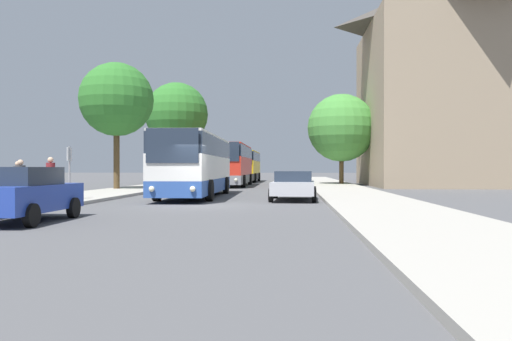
{
  "coord_description": "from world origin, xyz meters",
  "views": [
    {
      "loc": [
        3.55,
        -20.25,
        1.51
      ],
      "look_at": [
        1.45,
        9.31,
        1.38
      ],
      "focal_mm": 35.0,
      "sensor_mm": 36.0,
      "label": 1
    }
  ],
  "objects_px": {
    "bus_front": "(196,164)",
    "parked_car_left_curb": "(22,194)",
    "bus_rear": "(246,166)",
    "parked_car_right_near": "(294,185)",
    "tree_left_near": "(177,114)",
    "tree_right_near": "(341,128)",
    "pedestrian_waiting_far": "(21,182)",
    "pedestrian_walking_back": "(18,181)",
    "bus_stop_sign": "(69,166)",
    "tree_left_far": "(116,100)",
    "pedestrian_waiting_near": "(51,179)",
    "bus_middle": "(233,164)"
  },
  "relations": [
    {
      "from": "bus_middle",
      "to": "tree_left_near",
      "type": "xyz_separation_m",
      "value": [
        -6.06,
        5.01,
        4.88
      ]
    },
    {
      "from": "parked_car_left_curb",
      "to": "bus_front",
      "type": "bearing_deg",
      "value": 78.16
    },
    {
      "from": "bus_rear",
      "to": "parked_car_right_near",
      "type": "xyz_separation_m",
      "value": [
        5.21,
        -32.06,
        -1.08
      ]
    },
    {
      "from": "parked_car_left_curb",
      "to": "parked_car_right_near",
      "type": "relative_size",
      "value": 0.87
    },
    {
      "from": "parked_car_right_near",
      "to": "tree_left_near",
      "type": "height_order",
      "value": "tree_left_near"
    },
    {
      "from": "parked_car_right_near",
      "to": "tree_left_near",
      "type": "xyz_separation_m",
      "value": [
        -11.16,
        23.78,
        6.01
      ]
    },
    {
      "from": "bus_stop_sign",
      "to": "tree_right_near",
      "type": "bearing_deg",
      "value": 58.53
    },
    {
      "from": "tree_left_near",
      "to": "tree_right_near",
      "type": "xyz_separation_m",
      "value": [
        15.47,
        -2.93,
        -1.65
      ]
    },
    {
      "from": "parked_car_right_near",
      "to": "tree_left_near",
      "type": "distance_m",
      "value": 26.95
    },
    {
      "from": "bus_front",
      "to": "pedestrian_walking_back",
      "type": "relative_size",
      "value": 6.96
    },
    {
      "from": "bus_middle",
      "to": "tree_right_near",
      "type": "bearing_deg",
      "value": 11.83
    },
    {
      "from": "parked_car_right_near",
      "to": "pedestrian_walking_back",
      "type": "height_order",
      "value": "pedestrian_walking_back"
    },
    {
      "from": "parked_car_left_curb",
      "to": "pedestrian_waiting_far",
      "type": "bearing_deg",
      "value": 119.13
    },
    {
      "from": "bus_front",
      "to": "parked_car_left_curb",
      "type": "xyz_separation_m",
      "value": [
        -2.51,
        -12.54,
        -0.91
      ]
    },
    {
      "from": "bus_front",
      "to": "tree_right_near",
      "type": "bearing_deg",
      "value": 61.62
    },
    {
      "from": "bus_front",
      "to": "pedestrian_walking_back",
      "type": "distance_m",
      "value": 8.64
    },
    {
      "from": "bus_stop_sign",
      "to": "pedestrian_walking_back",
      "type": "bearing_deg",
      "value": -157.74
    },
    {
      "from": "bus_stop_sign",
      "to": "pedestrian_walking_back",
      "type": "distance_m",
      "value": 2.17
    },
    {
      "from": "pedestrian_walking_back",
      "to": "tree_left_far",
      "type": "height_order",
      "value": "tree_left_far"
    },
    {
      "from": "parked_car_right_near",
      "to": "tree_right_near",
      "type": "distance_m",
      "value": 21.73
    },
    {
      "from": "pedestrian_walking_back",
      "to": "tree_right_near",
      "type": "xyz_separation_m",
      "value": [
        16.1,
        23.96,
        4.1
      ]
    },
    {
      "from": "pedestrian_waiting_near",
      "to": "tree_right_near",
      "type": "xyz_separation_m",
      "value": [
        14.48,
        24.31,
        4.01
      ]
    },
    {
      "from": "pedestrian_waiting_near",
      "to": "tree_right_near",
      "type": "relative_size",
      "value": 0.23
    },
    {
      "from": "parked_car_right_near",
      "to": "pedestrian_waiting_near",
      "type": "relative_size",
      "value": 2.53
    },
    {
      "from": "bus_rear",
      "to": "bus_stop_sign",
      "type": "relative_size",
      "value": 4.74
    },
    {
      "from": "parked_car_left_curb",
      "to": "tree_left_far",
      "type": "relative_size",
      "value": 0.48
    },
    {
      "from": "pedestrian_waiting_far",
      "to": "tree_left_far",
      "type": "height_order",
      "value": "tree_left_far"
    },
    {
      "from": "pedestrian_waiting_far",
      "to": "tree_left_far",
      "type": "distance_m",
      "value": 15.45
    },
    {
      "from": "parked_car_left_curb",
      "to": "parked_car_right_near",
      "type": "distance_m",
      "value": 12.73
    },
    {
      "from": "bus_rear",
      "to": "bus_stop_sign",
      "type": "bearing_deg",
      "value": -97.81
    },
    {
      "from": "bus_front",
      "to": "parked_car_right_near",
      "type": "relative_size",
      "value": 2.49
    },
    {
      "from": "parked_car_right_near",
      "to": "tree_left_far",
      "type": "bearing_deg",
      "value": -35.15
    },
    {
      "from": "pedestrian_waiting_far",
      "to": "pedestrian_walking_back",
      "type": "xyz_separation_m",
      "value": [
        -1.39,
        2.26,
        -0.02
      ]
    },
    {
      "from": "parked_car_right_near",
      "to": "pedestrian_waiting_far",
      "type": "height_order",
      "value": "pedestrian_waiting_far"
    },
    {
      "from": "pedestrian_waiting_far",
      "to": "parked_car_left_curb",
      "type": "bearing_deg",
      "value": -24.36
    },
    {
      "from": "bus_rear",
      "to": "pedestrian_waiting_near",
      "type": "xyz_separation_m",
      "value": [
        -4.96,
        -35.53,
        -0.73
      ]
    },
    {
      "from": "parked_car_left_curb",
      "to": "parked_car_right_near",
      "type": "height_order",
      "value": "parked_car_left_curb"
    },
    {
      "from": "tree_left_near",
      "to": "tree_left_far",
      "type": "xyz_separation_m",
      "value": [
        -0.69,
        -14.64,
        -0.62
      ]
    },
    {
      "from": "bus_rear",
      "to": "tree_right_near",
      "type": "bearing_deg",
      "value": -49.76
    },
    {
      "from": "bus_front",
      "to": "tree_right_near",
      "type": "xyz_separation_m",
      "value": [
        9.47,
        18.47,
        3.37
      ]
    },
    {
      "from": "tree_right_near",
      "to": "tree_left_far",
      "type": "bearing_deg",
      "value": -144.09
    },
    {
      "from": "tree_left_far",
      "to": "bus_rear",
      "type": "bearing_deg",
      "value": 73.84
    },
    {
      "from": "bus_front",
      "to": "bus_rear",
      "type": "relative_size",
      "value": 1.05
    },
    {
      "from": "parked_car_right_near",
      "to": "tree_left_far",
      "type": "height_order",
      "value": "tree_left_far"
    },
    {
      "from": "bus_front",
      "to": "pedestrian_waiting_far",
      "type": "distance_m",
      "value": 9.38
    },
    {
      "from": "pedestrian_walking_back",
      "to": "bus_rear",
      "type": "bearing_deg",
      "value": -166.67
    },
    {
      "from": "bus_front",
      "to": "tree_left_near",
      "type": "relative_size",
      "value": 1.2
    },
    {
      "from": "bus_rear",
      "to": "tree_left_far",
      "type": "relative_size",
      "value": 1.31
    },
    {
      "from": "tree_left_near",
      "to": "pedestrian_walking_back",
      "type": "bearing_deg",
      "value": -91.34
    },
    {
      "from": "parked_car_left_curb",
      "to": "parked_car_right_near",
      "type": "xyz_separation_m",
      "value": [
        7.67,
        10.17,
        -0.07
      ]
    }
  ]
}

